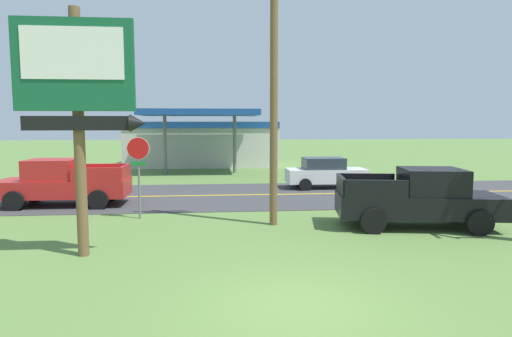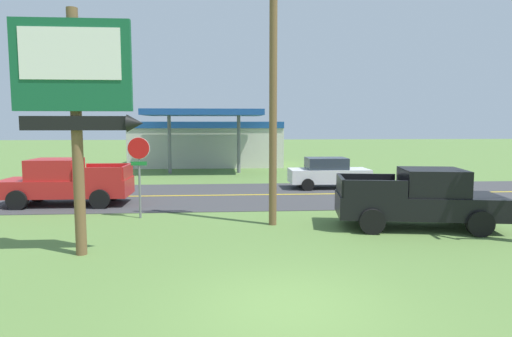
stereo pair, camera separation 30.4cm
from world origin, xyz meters
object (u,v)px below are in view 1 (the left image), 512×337
Objects in this scene: pickup_red_on_road at (63,183)px; pickup_black_parked_on_lawn at (419,198)px; motel_sign at (78,90)px; stop_sign at (138,163)px; utility_pole at (274,72)px; gas_station at (202,142)px; car_white_near_lane at (325,173)px.

pickup_black_parked_on_lawn is at bearing -21.23° from pickup_red_on_road.
pickup_black_parked_on_lawn is 1.05× the size of pickup_red_on_road.
motel_sign is 8.68m from pickup_red_on_road.
motel_sign is at bearing -97.82° from stop_sign.
utility_pole is 10.22m from pickup_red_on_road.
motel_sign reaches higher than stop_sign.
utility_pole is 6.37m from pickup_black_parked_on_lawn.
stop_sign is at bearing 166.80° from pickup_black_parked_on_lawn.
pickup_red_on_road is (-8.32, 4.25, -4.15)m from utility_pole.
gas_station is at bearing 73.15° from pickup_red_on_road.
motel_sign is at bearing -128.84° from car_white_near_lane.
gas_station reaches higher than stop_sign.
motel_sign is at bearing -149.04° from utility_pole.
utility_pole is at bearing 30.96° from motel_sign.
gas_station reaches higher than pickup_black_parked_on_lawn.
pickup_black_parked_on_lawn is at bearing -13.20° from stop_sign.
motel_sign is at bearing -95.32° from gas_station.
pickup_red_on_road is 1.24× the size of car_white_near_lane.
motel_sign reaches higher than car_white_near_lane.
motel_sign is 0.52× the size of gas_station.
pickup_black_parked_on_lawn is 9.12m from car_white_near_lane.
gas_station is at bearing 84.68° from motel_sign.
pickup_red_on_road is 12.85m from car_white_near_lane.
gas_station is at bearing 116.94° from car_white_near_lane.
pickup_red_on_road is at bearing 158.77° from pickup_black_parked_on_lawn.
stop_sign is 0.70× the size of car_white_near_lane.
car_white_near_lane is at bearing 18.14° from pickup_red_on_road.
stop_sign is 0.25× the size of gas_station.
gas_station is at bearing 97.83° from utility_pole.
gas_station is 15.24m from car_white_near_lane.
utility_pole reaches higher than gas_station.
motel_sign is at bearing -166.76° from pickup_black_parked_on_lawn.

